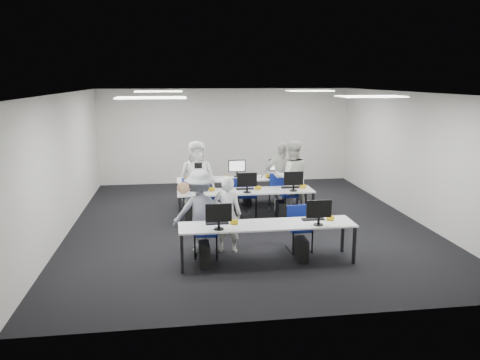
{
  "coord_description": "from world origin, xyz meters",
  "views": [
    {
      "loc": [
        -1.61,
        -10.36,
        3.31
      ],
      "look_at": [
        -0.15,
        0.15,
        1.0
      ],
      "focal_mm": 35.0,
      "sensor_mm": 36.0,
      "label": 1
    }
  ],
  "objects": [
    {
      "name": "student_3",
      "position": [
        1.03,
        1.0,
        0.88
      ],
      "size": [
        1.06,
        0.51,
        1.75
      ],
      "primitive_type": "imported",
      "rotation": [
        0.0,
        0.0,
        -0.08
      ],
      "color": "white",
      "rests_on": "ground"
    },
    {
      "name": "photographer",
      "position": [
        -1.18,
        -1.7,
        0.81
      ],
      "size": [
        1.09,
        0.67,
        1.62
      ],
      "primitive_type": "imported",
      "rotation": [
        0.0,
        0.0,
        3.21
      ],
      "color": "gray",
      "rests_on": "ground"
    },
    {
      "name": "dslr_camera",
      "position": [
        -1.19,
        -1.52,
        1.68
      ],
      "size": [
        0.15,
        0.19,
        0.1
      ],
      "primitive_type": "cube",
      "rotation": [
        0.0,
        0.0,
        3.21
      ],
      "color": "black",
      "rests_on": "photographer"
    },
    {
      "name": "chair_5",
      "position": [
        -1.24,
        0.99,
        0.29
      ],
      "size": [
        0.48,
        0.52,
        0.93
      ],
      "rotation": [
        0.0,
        0.0,
        -0.06
      ],
      "color": "navy",
      "rests_on": "ground"
    },
    {
      "name": "chair_6",
      "position": [
        0.03,
        1.13,
        0.27
      ],
      "size": [
        0.55,
        0.57,
        0.85
      ],
      "rotation": [
        0.0,
        0.0,
        -0.35
      ],
      "color": "navy",
      "rests_on": "ground"
    },
    {
      "name": "handbag",
      "position": [
        -1.45,
        0.15,
        0.86
      ],
      "size": [
        0.31,
        0.2,
        0.25
      ],
      "primitive_type": "ellipsoid",
      "rotation": [
        0.0,
        0.0,
        0.01
      ],
      "color": "#AB7B58",
      "rests_on": "desk_mid"
    },
    {
      "name": "ceiling_panels",
      "position": [
        0.0,
        0.0,
        2.98
      ],
      "size": [
        5.2,
        4.6,
        0.02
      ],
      "color": "white",
      "rests_on": "room"
    },
    {
      "name": "desk_back",
      "position": [
        0.0,
        1.6,
        0.68
      ],
      "size": [
        3.2,
        0.7,
        0.73
      ],
      "color": "silver",
      "rests_on": "ground"
    },
    {
      "name": "chair_2",
      "position": [
        -0.94,
        0.77,
        0.29
      ],
      "size": [
        0.54,
        0.57,
        0.92
      ],
      "rotation": [
        0.0,
        0.0,
        0.2
      ],
      "color": "navy",
      "rests_on": "ground"
    },
    {
      "name": "student_1",
      "position": [
        1.22,
        0.67,
        0.92
      ],
      "size": [
        0.92,
        0.74,
        1.84
      ],
      "primitive_type": "imported",
      "rotation": [
        0.0,
        0.0,
        3.1
      ],
      "color": "white",
      "rests_on": "ground"
    },
    {
      "name": "equipment_mid",
      "position": [
        -0.19,
        0.18,
        0.36
      ],
      "size": [
        2.91,
        0.41,
        1.19
      ],
      "color": "white",
      "rests_on": "desk_mid"
    },
    {
      "name": "room",
      "position": [
        0.0,
        0.0,
        1.5
      ],
      "size": [
        9.0,
        9.02,
        3.0
      ],
      "color": "black",
      "rests_on": "ground"
    },
    {
      "name": "desk_mid",
      "position": [
        0.0,
        0.2,
        0.68
      ],
      "size": [
        3.2,
        0.7,
        0.73
      ],
      "color": "silver",
      "rests_on": "ground"
    },
    {
      "name": "chair_3",
      "position": [
        0.11,
        0.67,
        0.31
      ],
      "size": [
        0.56,
        0.6,
        0.99
      ],
      "rotation": [
        0.0,
        0.0,
        -0.17
      ],
      "color": "navy",
      "rests_on": "ground"
    },
    {
      "name": "chair_4",
      "position": [
        1.19,
        0.66,
        0.29
      ],
      "size": [
        0.5,
        0.54,
        0.93
      ],
      "rotation": [
        0.0,
        0.0,
        0.09
      ],
      "color": "navy",
      "rests_on": "ground"
    },
    {
      "name": "chair_0",
      "position": [
        -1.07,
        -1.93,
        0.29
      ],
      "size": [
        0.51,
        0.54,
        0.91
      ],
      "rotation": [
        0.0,
        0.0,
        -0.14
      ],
      "color": "navy",
      "rests_on": "ground"
    },
    {
      "name": "student_0",
      "position": [
        -0.66,
        -1.76,
        0.75
      ],
      "size": [
        0.62,
        0.49,
        1.51
      ],
      "primitive_type": "imported",
      "rotation": [
        0.0,
        0.0,
        2.89
      ],
      "color": "white",
      "rests_on": "ground"
    },
    {
      "name": "desk_front",
      "position": [
        0.0,
        -2.4,
        0.68
      ],
      "size": [
        3.2,
        0.7,
        0.73
      ],
      "color": "silver",
      "rests_on": "ground"
    },
    {
      "name": "chair_7",
      "position": [
        0.96,
        1.02,
        0.31
      ],
      "size": [
        0.56,
        0.6,
        0.98
      ],
      "rotation": [
        0.0,
        0.0,
        -0.17
      ],
      "color": "navy",
      "rests_on": "ground"
    },
    {
      "name": "equipment_front",
      "position": [
        -0.19,
        -2.42,
        0.36
      ],
      "size": [
        2.51,
        0.41,
        1.19
      ],
      "color": "#0D35B0",
      "rests_on": "desk_front"
    },
    {
      "name": "student_2",
      "position": [
        -1.1,
        1.0,
        0.91
      ],
      "size": [
        0.92,
        0.62,
        1.82
      ],
      "primitive_type": "imported",
      "rotation": [
        0.0,
        0.0,
        0.05
      ],
      "color": "white",
      "rests_on": "ground"
    },
    {
      "name": "equipment_back",
      "position": [
        0.19,
        1.62,
        0.36
      ],
      "size": [
        2.91,
        0.41,
        1.19
      ],
      "color": "white",
      "rests_on": "desk_back"
    },
    {
      "name": "chair_1",
      "position": [
        0.74,
        -1.88,
        0.27
      ],
      "size": [
        0.45,
        0.49,
        0.87
      ],
      "rotation": [
        0.0,
        0.0,
        0.07
      ],
      "color": "navy",
      "rests_on": "ground"
    }
  ]
}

